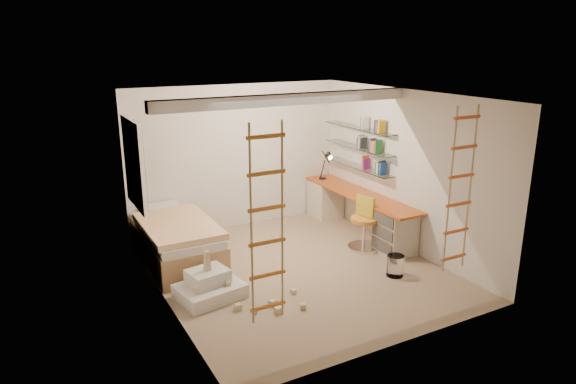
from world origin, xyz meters
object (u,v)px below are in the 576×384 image
bed (176,240)px  play_platform (210,287)px  swivel_chair (364,230)px  desk (358,211)px

bed → play_platform: bed is taller
swivel_chair → play_platform: (-2.82, -0.37, -0.18)m
desk → swivel_chair: (-0.34, -0.66, -0.07)m
swivel_chair → desk: bearing=62.6°
bed → swivel_chair: 3.03m
swivel_chair → play_platform: size_ratio=0.96×
play_platform → desk: bearing=17.9°
desk → play_platform: bearing=-162.1°
desk → swivel_chair: 0.75m
bed → swivel_chair: bearing=-19.7°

